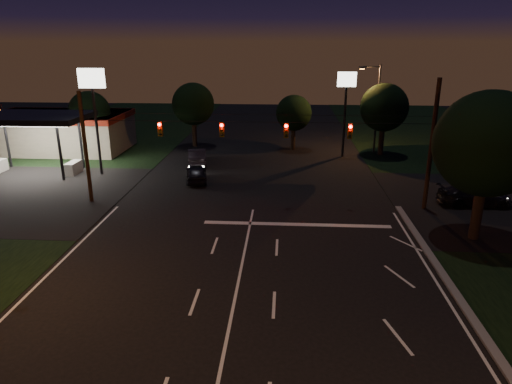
# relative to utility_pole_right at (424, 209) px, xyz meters

# --- Properties ---
(ground) EXTENTS (140.00, 140.00, 0.00)m
(ground) POSITION_rel_utility_pole_right_xyz_m (-12.00, -15.00, 0.00)
(ground) COLOR black
(ground) RESTS_ON ground
(stop_bar) EXTENTS (12.00, 0.50, 0.01)m
(stop_bar) POSITION_rel_utility_pole_right_xyz_m (-9.00, -3.50, 0.01)
(stop_bar) COLOR silver
(stop_bar) RESTS_ON ground
(utility_pole_right) EXTENTS (0.30, 0.30, 9.00)m
(utility_pole_right) POSITION_rel_utility_pole_right_xyz_m (0.00, 0.00, 0.00)
(utility_pole_right) COLOR black
(utility_pole_right) RESTS_ON ground
(utility_pole_left) EXTENTS (0.28, 0.28, 8.00)m
(utility_pole_left) POSITION_rel_utility_pole_right_xyz_m (-24.00, 0.00, 0.00)
(utility_pole_left) COLOR black
(utility_pole_left) RESTS_ON ground
(signal_span) EXTENTS (24.00, 0.40, 1.56)m
(signal_span) POSITION_rel_utility_pole_right_xyz_m (-12.00, -0.04, 5.50)
(signal_span) COLOR black
(signal_span) RESTS_ON ground
(gas_station) EXTENTS (14.20, 16.10, 5.25)m
(gas_station) POSITION_rel_utility_pole_right_xyz_m (-33.86, 15.39, 2.38)
(gas_station) COLOR gray
(gas_station) RESTS_ON ground
(pole_sign_left_near) EXTENTS (2.20, 0.30, 9.10)m
(pole_sign_left_near) POSITION_rel_utility_pole_right_xyz_m (-26.00, 7.00, 6.98)
(pole_sign_left_near) COLOR black
(pole_sign_left_near) RESTS_ON ground
(pole_sign_right) EXTENTS (1.80, 0.30, 8.40)m
(pole_sign_right) POSITION_rel_utility_pole_right_xyz_m (-4.00, 15.00, 6.24)
(pole_sign_right) COLOR black
(pole_sign_right) RESTS_ON ground
(street_light_right_far) EXTENTS (2.20, 0.35, 9.00)m
(street_light_right_far) POSITION_rel_utility_pole_right_xyz_m (-0.76, 17.00, 5.24)
(street_light_right_far) COLOR black
(street_light_right_far) RESTS_ON ground
(tree_right_near) EXTENTS (6.00, 6.00, 8.76)m
(tree_right_near) POSITION_rel_utility_pole_right_xyz_m (1.53, -4.83, 5.68)
(tree_right_near) COLOR black
(tree_right_near) RESTS_ON ground
(tree_far_a) EXTENTS (4.20, 4.20, 6.42)m
(tree_far_a) POSITION_rel_utility_pole_right_xyz_m (-29.98, 15.12, 4.26)
(tree_far_a) COLOR black
(tree_far_a) RESTS_ON ground
(tree_far_b) EXTENTS (4.60, 4.60, 6.98)m
(tree_far_b) POSITION_rel_utility_pole_right_xyz_m (-19.98, 19.13, 4.61)
(tree_far_b) COLOR black
(tree_far_b) RESTS_ON ground
(tree_far_c) EXTENTS (3.80, 3.80, 5.86)m
(tree_far_c) POSITION_rel_utility_pole_right_xyz_m (-8.98, 18.10, 3.90)
(tree_far_c) COLOR black
(tree_far_c) RESTS_ON ground
(tree_far_d) EXTENTS (4.80, 4.80, 7.30)m
(tree_far_d) POSITION_rel_utility_pole_right_xyz_m (0.02, 16.13, 4.83)
(tree_far_d) COLOR black
(tree_far_d) RESTS_ON ground
(tree_far_e) EXTENTS (4.00, 4.00, 6.18)m
(tree_far_e) POSITION_rel_utility_pole_right_xyz_m (8.02, 14.11, 4.11)
(tree_far_e) COLOR black
(tree_far_e) RESTS_ON ground
(car_oncoming_a) EXTENTS (2.46, 4.44, 1.43)m
(car_oncoming_a) POSITION_rel_utility_pole_right_xyz_m (-17.24, 5.54, 0.71)
(car_oncoming_a) COLOR black
(car_oncoming_a) RESTS_ON ground
(car_oncoming_b) EXTENTS (2.44, 4.83, 1.52)m
(car_oncoming_b) POSITION_rel_utility_pole_right_xyz_m (-18.20, 11.05, 0.76)
(car_oncoming_b) COLOR black
(car_oncoming_b) RESTS_ON ground
(car_cross) EXTENTS (5.13, 2.18, 1.48)m
(car_cross) POSITION_rel_utility_pole_right_xyz_m (3.74, 0.93, 0.74)
(car_cross) COLOR black
(car_cross) RESTS_ON ground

